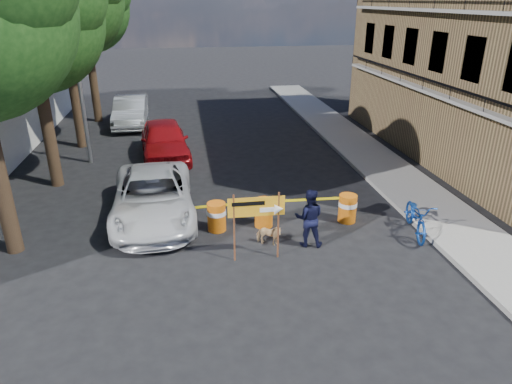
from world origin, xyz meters
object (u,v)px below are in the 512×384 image
object	(u,v)px
pedestrian	(309,218)
suv_white	(153,197)
barrel_far_left	(131,224)
barrel_mid_right	(264,212)
barrel_mid_left	(217,216)
bicycle	(419,201)
sedan_silver	(131,111)
barrel_far_right	(347,208)
sedan_red	(164,140)
detour_sign	(264,211)
dog	(269,235)

from	to	relation	value
pedestrian	suv_white	size ratio (longest dim) A/B	0.32
barrel_far_left	barrel_mid_right	bearing A→B (deg)	2.99
suv_white	barrel_far_left	bearing A→B (deg)	-117.38
barrel_mid_left	barrel_mid_right	bearing A→B (deg)	1.82
bicycle	sedan_silver	xyz separation A→B (m)	(-9.60, 14.53, -0.27)
barrel_far_left	barrel_mid_left	size ratio (longest dim) A/B	1.00
barrel_far_right	sedan_red	distance (m)	9.32
pedestrian	sedan_silver	size ratio (longest dim) A/B	0.36
barrel_mid_left	barrel_far_right	size ratio (longest dim) A/B	1.00
barrel_mid_right	pedestrian	bearing A→B (deg)	-52.38
barrel_far_left	sedan_silver	world-z (taller)	sedan_silver
barrel_mid_right	detour_sign	size ratio (longest dim) A/B	0.46
detour_sign	sedan_silver	size ratio (longest dim) A/B	0.40
sedan_red	sedan_silver	distance (m)	6.48
barrel_far_left	barrel_mid_right	size ratio (longest dim) A/B	1.00
barrel_far_left	dog	world-z (taller)	barrel_far_left
barrel_mid_left	barrel_mid_right	xyz separation A→B (m)	(1.47, 0.05, 0.00)
bicycle	dog	distance (m)	4.55
barrel_mid_left	pedestrian	xyz separation A→B (m)	(2.52, -1.32, 0.39)
barrel_far_left	suv_white	world-z (taller)	suv_white
sedan_silver	sedan_red	bearing A→B (deg)	-72.55
suv_white	sedan_silver	bearing A→B (deg)	96.04
barrel_far_right	sedan_red	world-z (taller)	sedan_red
barrel_mid_left	dog	size ratio (longest dim) A/B	1.20
pedestrian	bicycle	bearing A→B (deg)	-163.22
barrel_far_right	bicycle	distance (m)	2.15
barrel_mid_left	bicycle	xyz separation A→B (m)	(5.89, -1.16, 0.59)
barrel_far_right	dog	size ratio (longest dim) A/B	1.20
barrel_far_right	dog	distance (m)	2.96
barrel_mid_right	sedan_red	xyz separation A→B (m)	(-3.18, 7.16, 0.36)
bicycle	pedestrian	bearing A→B (deg)	-164.03
pedestrian	sedan_red	distance (m)	9.52
barrel_far_left	barrel_far_right	size ratio (longest dim) A/B	1.00
sedan_silver	barrel_far_left	bearing A→B (deg)	-85.53
barrel_mid_left	barrel_far_right	bearing A→B (deg)	-0.73
sedan_silver	barrel_mid_right	bearing A→B (deg)	-69.29
pedestrian	dog	xyz separation A→B (m)	(-1.12, 0.17, -0.54)
barrel_far_left	barrel_mid_left	world-z (taller)	same
barrel_far_right	detour_sign	xyz separation A→B (m)	(-3.00, -1.81, 0.95)
detour_sign	sedan_red	distance (m)	9.52
dog	barrel_far_right	bearing A→B (deg)	-45.30
bicycle	sedan_red	size ratio (longest dim) A/B	0.44
bicycle	sedan_red	bearing A→B (deg)	145.43
dog	suv_white	distance (m)	4.06
dog	sedan_red	xyz separation A→B (m)	(-3.11, 8.36, 0.52)
barrel_mid_right	sedan_silver	world-z (taller)	sedan_silver
barrel_far_right	pedestrian	xyz separation A→B (m)	(-1.62, -1.27, 0.39)
pedestrian	sedan_silver	bearing A→B (deg)	-53.06
pedestrian	barrel_far_left	bearing A→B (deg)	1.03
barrel_mid_right	bicycle	bearing A→B (deg)	-15.20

